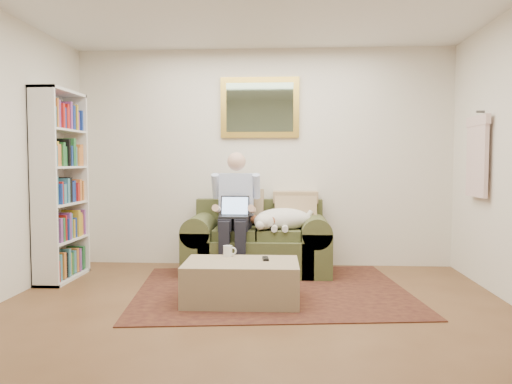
# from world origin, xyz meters

# --- Properties ---
(room_shell) EXTENTS (4.51, 5.00, 2.61)m
(room_shell) POSITION_xyz_m (0.00, 0.35, 1.30)
(room_shell) COLOR brown
(room_shell) RESTS_ON ground
(rug) EXTENTS (2.80, 2.35, 0.01)m
(rug) POSITION_xyz_m (0.15, 1.25, 0.01)
(rug) COLOR black
(rug) RESTS_ON room_shell
(sofa) EXTENTS (1.62, 0.82, 0.97)m
(sofa) POSITION_xyz_m (-0.04, 2.06, 0.28)
(sofa) COLOR brown
(sofa) RESTS_ON room_shell
(seated_man) EXTENTS (0.53, 0.76, 1.36)m
(seated_man) POSITION_xyz_m (-0.28, 1.91, 0.68)
(seated_man) COLOR #8C9CD8
(seated_man) RESTS_ON sofa
(laptop) EXTENTS (0.31, 0.25, 0.23)m
(laptop) POSITION_xyz_m (-0.28, 1.85, 0.71)
(laptop) COLOR black
(laptop) RESTS_ON seated_man
(sleeping_dog) EXTENTS (0.67, 0.42, 0.25)m
(sleeping_dog) POSITION_xyz_m (0.25, 1.97, 0.62)
(sleeping_dog) COLOR white
(sleeping_dog) RESTS_ON sofa
(ottoman) EXTENTS (1.02, 0.66, 0.37)m
(ottoman) POSITION_xyz_m (-0.11, 0.84, 0.18)
(ottoman) COLOR tan
(ottoman) RESTS_ON room_shell
(coffee_mug) EXTENTS (0.08, 0.08, 0.10)m
(coffee_mug) POSITION_xyz_m (-0.26, 1.08, 0.42)
(coffee_mug) COLOR white
(coffee_mug) RESTS_ON ottoman
(tv_remote) EXTENTS (0.07, 0.15, 0.02)m
(tv_remote) POSITION_xyz_m (0.10, 0.93, 0.38)
(tv_remote) COLOR black
(tv_remote) RESTS_ON ottoman
(bookshelf) EXTENTS (0.28, 0.80, 2.00)m
(bookshelf) POSITION_xyz_m (-2.10, 1.60, 1.00)
(bookshelf) COLOR white
(bookshelf) RESTS_ON room_shell
(wall_mirror) EXTENTS (0.94, 0.04, 0.72)m
(wall_mirror) POSITION_xyz_m (-0.04, 2.47, 1.90)
(wall_mirror) COLOR gold
(wall_mirror) RESTS_ON room_shell
(hanging_shirt) EXTENTS (0.06, 0.52, 0.90)m
(hanging_shirt) POSITION_xyz_m (2.19, 1.60, 1.35)
(hanging_shirt) COLOR beige
(hanging_shirt) RESTS_ON room_shell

